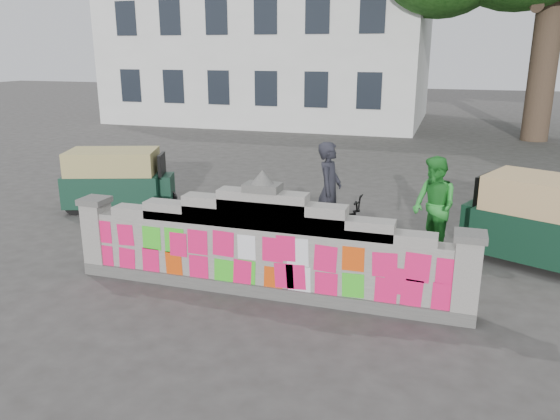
{
  "coord_description": "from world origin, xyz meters",
  "views": [
    {
      "loc": [
        2.67,
        -7.52,
        3.73
      ],
      "look_at": [
        -0.04,
        1.0,
        1.1
      ],
      "focal_mm": 35.0,
      "sensor_mm": 36.0,
      "label": 1
    }
  ],
  "objects": [
    {
      "name": "ground",
      "position": [
        0.0,
        0.0,
        0.0
      ],
      "size": [
        100.0,
        100.0,
        0.0
      ],
      "primitive_type": "plane",
      "color": "#383533",
      "rests_on": "ground"
    },
    {
      "name": "cyclist_rider",
      "position": [
        0.55,
        2.2,
        0.93
      ],
      "size": [
        0.46,
        0.69,
        1.86
      ],
      "primitive_type": "imported",
      "rotation": [
        0.0,
        0.0,
        1.55
      ],
      "color": "#21222A",
      "rests_on": "ground"
    },
    {
      "name": "parapet_wall",
      "position": [
        -0.0,
        -0.01,
        0.75
      ],
      "size": [
        6.48,
        0.44,
        2.01
      ],
      "color": "#4C4C49",
      "rests_on": "ground"
    },
    {
      "name": "building",
      "position": [
        -7.0,
        21.98,
        4.01
      ],
      "size": [
        16.0,
        10.0,
        8.9
      ],
      "color": "silver",
      "rests_on": "ground"
    },
    {
      "name": "cyclist_bike",
      "position": [
        0.55,
        2.2,
        0.55
      ],
      "size": [
        2.11,
        0.77,
        1.1
      ],
      "primitive_type": "imported",
      "rotation": [
        0.0,
        0.0,
        1.55
      ],
      "color": "black",
      "rests_on": "ground"
    },
    {
      "name": "pedestrian",
      "position": [
        2.45,
        2.66,
        0.93
      ],
      "size": [
        1.11,
        1.15,
        1.86
      ],
      "primitive_type": "imported",
      "rotation": [
        0.0,
        0.0,
        -0.93
      ],
      "color": "green",
      "rests_on": "ground"
    },
    {
      "name": "rickshaw_right",
      "position": [
        4.41,
        2.71,
        0.82
      ],
      "size": [
        2.93,
        2.2,
        1.58
      ],
      "rotation": [
        0.0,
        0.0,
        2.73
      ],
      "color": "#103020",
      "rests_on": "ground"
    },
    {
      "name": "rickshaw_left",
      "position": [
        -4.96,
        3.51,
        0.75
      ],
      "size": [
        2.68,
        1.87,
        1.44
      ],
      "rotation": [
        0.0,
        0.0,
        0.33
      ],
      "color": "#113424",
      "rests_on": "ground"
    }
  ]
}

